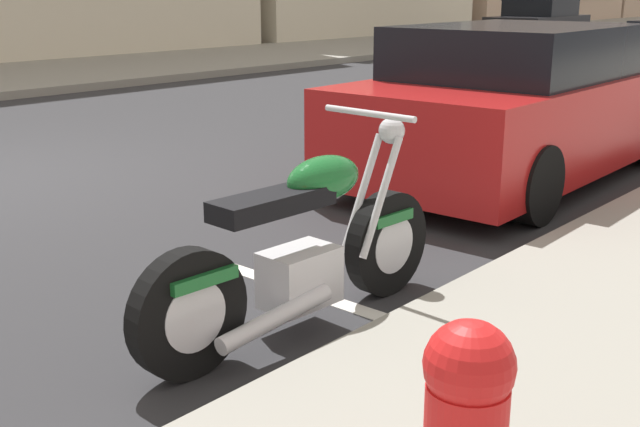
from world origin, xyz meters
TOP-DOWN VIEW (x-y plane):
  - sidewalk_far_curb at (12.00, 7.42)m, footprint 120.00×5.00m
  - parking_stall_stripe at (0.00, -4.32)m, footprint 0.12×2.20m
  - parked_motorcycle at (-0.38, -4.60)m, footprint 2.05×0.62m
  - parked_car_across_street at (3.51, -3.78)m, footprint 4.22×1.91m
  - car_opposite_curb at (20.31, 4.34)m, footprint 4.24×1.99m

SIDE VIEW (x-z plane):
  - parking_stall_stripe at x=0.00m, z-range 0.00..0.01m
  - sidewalk_far_curb at x=12.00m, z-range 0.00..0.14m
  - parked_motorcycle at x=-0.38m, z-range -0.13..0.98m
  - car_opposite_curb at x=20.31m, z-range -0.03..1.37m
  - parked_car_across_street at x=3.51m, z-range -0.03..1.39m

